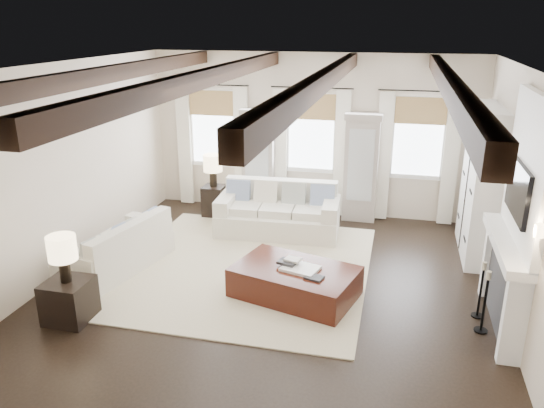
% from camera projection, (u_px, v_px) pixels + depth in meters
% --- Properties ---
extents(ground, '(7.50, 7.50, 0.00)m').
position_uv_depth(ground, '(265.00, 297.00, 7.62)').
color(ground, black).
rests_on(ground, ground).
extents(room_shell, '(6.54, 7.54, 3.22)m').
position_uv_depth(room_shell, '(330.00, 158.00, 7.65)').
color(room_shell, beige).
rests_on(room_shell, ground).
extents(area_rug, '(3.88, 4.17, 0.02)m').
position_uv_depth(area_rug, '(245.00, 267.00, 8.53)').
color(area_rug, beige).
rests_on(area_rug, ground).
extents(sofa_back, '(2.27, 1.12, 0.95)m').
position_uv_depth(sofa_back, '(279.00, 213.00, 9.82)').
color(sofa_back, silver).
rests_on(sofa_back, ground).
extents(sofa_left, '(1.23, 2.05, 0.82)m').
position_uv_depth(sofa_left, '(119.00, 250.00, 8.37)').
color(sofa_left, silver).
rests_on(sofa_left, ground).
extents(ottoman, '(1.91, 1.47, 0.44)m').
position_uv_depth(ottoman, '(295.00, 282.00, 7.59)').
color(ottoman, black).
rests_on(ottoman, ground).
extents(tray, '(0.58, 0.50, 0.04)m').
position_uv_depth(tray, '(300.00, 268.00, 7.46)').
color(tray, white).
rests_on(tray, ottoman).
extents(book_lower, '(0.30, 0.26, 0.04)m').
position_uv_depth(book_lower, '(287.00, 262.00, 7.56)').
color(book_lower, '#262628').
rests_on(book_lower, tray).
extents(book_upper, '(0.26, 0.22, 0.03)m').
position_uv_depth(book_upper, '(293.00, 259.00, 7.56)').
color(book_upper, beige).
rests_on(book_upper, book_lower).
extents(book_loose, '(0.28, 0.24, 0.03)m').
position_uv_depth(book_loose, '(314.00, 277.00, 7.21)').
color(book_loose, '#262628').
rests_on(book_loose, ottoman).
extents(side_table_front, '(0.56, 0.56, 0.56)m').
position_uv_depth(side_table_front, '(69.00, 300.00, 6.97)').
color(side_table_front, black).
rests_on(side_table_front, ground).
extents(lamp_front, '(0.37, 0.37, 0.63)m').
position_uv_depth(lamp_front, '(62.00, 251.00, 6.74)').
color(lamp_front, black).
rests_on(lamp_front, side_table_front).
extents(side_table_back, '(0.42, 0.42, 0.62)m').
position_uv_depth(side_table_back, '(214.00, 201.00, 10.70)').
color(side_table_back, black).
rests_on(side_table_back, ground).
extents(lamp_back, '(0.37, 0.37, 0.65)m').
position_uv_depth(lamp_back, '(213.00, 165.00, 10.45)').
color(lamp_back, black).
rests_on(lamp_back, side_table_back).
extents(candlestick_near, '(0.17, 0.17, 0.85)m').
position_uv_depth(candlestick_near, '(484.00, 307.00, 6.68)').
color(candlestick_near, black).
rests_on(candlestick_near, ground).
extents(candlestick_far, '(0.16, 0.16, 0.80)m').
position_uv_depth(candlestick_far, '(480.00, 294.00, 7.02)').
color(candlestick_far, black).
rests_on(candlestick_far, ground).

